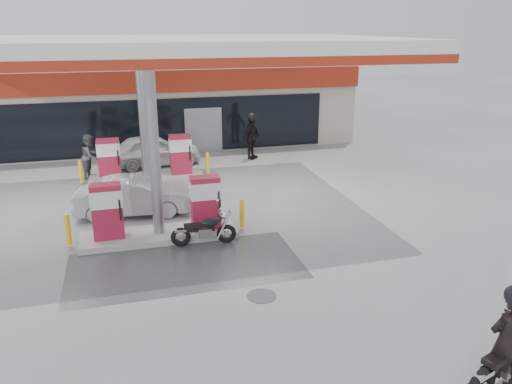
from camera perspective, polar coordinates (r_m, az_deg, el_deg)
The scene contains 15 objects.
ground at distance 13.25m, azimuth -10.21°, elevation -8.55°, with size 90.00×90.00×0.00m, color gray.
wet_patch at distance 13.29m, azimuth -8.05°, elevation -8.34°, with size 6.00×3.00×0.00m, color #4C4C4F.
drain_cover at distance 11.81m, azimuth 0.65°, elevation -11.79°, with size 0.70×0.70×0.01m, color #38383A.
store_building at distance 28.03m, azimuth -13.61°, elevation 9.91°, with size 22.00×8.22×4.00m.
canopy at distance 16.84m, azimuth -12.96°, elevation 15.72°, with size 16.00×10.02×5.51m.
pump_island_near at distance 14.79m, azimuth -11.11°, elevation -2.65°, with size 5.14×1.30×1.78m.
pump_island_far at distance 20.50m, azimuth -12.47°, elevation 3.24°, with size 5.14×1.30×1.78m.
main_motorcycle at distance 10.05m, azimuth 26.91°, elevation -16.80°, with size 2.07×0.96×1.09m.
biker_main at distance 9.66m, azimuth 26.72°, elevation -15.08°, with size 0.68×0.45×1.87m, color black.
parked_motorcycle at distance 14.28m, azimuth -5.88°, elevation -4.41°, with size 1.87×0.72×0.96m.
sedan_white at distance 22.66m, azimuth -11.61°, elevation 4.72°, with size 1.65×4.11×1.40m, color silver.
attendant at distance 21.45m, azimuth -18.42°, elevation 3.92°, with size 0.88×0.68×1.80m, color #505155.
hatchback_silver at distance 16.87m, azimuth -13.80°, elevation -0.49°, with size 1.32×3.77×1.24m, color #9FA2A7.
parked_car_right at distance 27.88m, azimuth 4.21°, elevation 7.41°, with size 2.01×4.36×1.21m, color black.
biker_walking at distance 23.28m, azimuth -0.52°, elevation 6.25°, with size 1.18×0.49×2.02m, color black.
Camera 1 is at (-0.80, -11.80, 5.97)m, focal length 35.00 mm.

